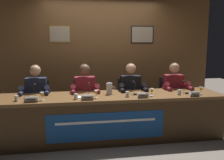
{
  "coord_description": "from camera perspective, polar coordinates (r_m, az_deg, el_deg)",
  "views": [
    {
      "loc": [
        -0.62,
        -3.82,
        1.6
      ],
      "look_at": [
        0.0,
        0.0,
        0.99
      ],
      "focal_mm": 38.01,
      "sensor_mm": 36.0,
      "label": 1
    }
  ],
  "objects": [
    {
      "name": "chair_far_left",
      "position": [
        4.61,
        -17.33,
        -6.11
      ],
      "size": [
        0.44,
        0.45,
        0.9
      ],
      "color": "black",
      "rests_on": "ground_plane"
    },
    {
      "name": "water_cup_center_right",
      "position": [
        3.82,
        3.73,
        -3.49
      ],
      "size": [
        0.06,
        0.06,
        0.08
      ],
      "color": "silver",
      "rests_on": "conference_table"
    },
    {
      "name": "microphone_center_right",
      "position": [
        4.0,
        5.47,
        -2.4
      ],
      "size": [
        0.06,
        0.17,
        0.22
      ],
      "color": "black",
      "rests_on": "conference_table"
    },
    {
      "name": "chair_far_right",
      "position": [
        4.94,
        13.81,
        -4.95
      ],
      "size": [
        0.44,
        0.45,
        0.9
      ],
      "color": "black",
      "rests_on": "ground_plane"
    },
    {
      "name": "nameplate_center_right",
      "position": [
        3.77,
        7.46,
        -3.67
      ],
      "size": [
        0.18,
        0.06,
        0.08
      ],
      "color": "white",
      "rests_on": "conference_table"
    },
    {
      "name": "water_cup_far_right",
      "position": [
        4.12,
        15.9,
        -2.89
      ],
      "size": [
        0.06,
        0.06,
        0.08
      ],
      "color": "silver",
      "rests_on": "conference_table"
    },
    {
      "name": "wall_back_panelled",
      "position": [
        5.26,
        -2.44,
        5.64
      ],
      "size": [
        4.93,
        0.14,
        2.6
      ],
      "color": "brown",
      "rests_on": "ground_plane"
    },
    {
      "name": "panelist_center_right",
      "position": [
        4.43,
        4.68,
        -2.65
      ],
      "size": [
        0.51,
        0.48,
        1.23
      ],
      "color": "black",
      "rests_on": "ground_plane"
    },
    {
      "name": "juice_glass_far_right",
      "position": [
        4.27,
        20.61,
        -2.06
      ],
      "size": [
        0.06,
        0.06,
        0.12
      ],
      "color": "white",
      "rests_on": "conference_table"
    },
    {
      "name": "juice_glass_center_left",
      "position": [
        3.73,
        -3.86,
        -3.02
      ],
      "size": [
        0.06,
        0.06,
        0.12
      ],
      "color": "white",
      "rests_on": "conference_table"
    },
    {
      "name": "microphone_center_left",
      "position": [
        3.85,
        -5.53,
        -2.84
      ],
      "size": [
        0.06,
        0.17,
        0.22
      ],
      "color": "black",
      "rests_on": "conference_table"
    },
    {
      "name": "microphone_far_right",
      "position": [
        4.27,
        17.36,
        -2.06
      ],
      "size": [
        0.06,
        0.17,
        0.22
      ],
      "color": "black",
      "rests_on": "conference_table"
    },
    {
      "name": "panelist_far_left",
      "position": [
        4.35,
        -17.86,
        -3.26
      ],
      "size": [
        0.51,
        0.48,
        1.23
      ],
      "color": "black",
      "rests_on": "ground_plane"
    },
    {
      "name": "microphone_far_left",
      "position": [
        3.92,
        -18.21,
        -3.07
      ],
      "size": [
        0.06,
        0.17,
        0.22
      ],
      "color": "black",
      "rests_on": "conference_table"
    },
    {
      "name": "nameplate_center_left",
      "position": [
        3.62,
        -5.94,
        -4.19
      ],
      "size": [
        0.19,
        0.06,
        0.08
      ],
      "color": "white",
      "rests_on": "conference_table"
    },
    {
      "name": "ground_plane",
      "position": [
        4.19,
        0.0,
        -13.58
      ],
      "size": [
        12.0,
        12.0,
        0.0
      ],
      "primitive_type": "plane",
      "color": "#70665B"
    },
    {
      "name": "chair_center_right",
      "position": [
        4.68,
        4.05,
        -5.49
      ],
      "size": [
        0.44,
        0.45,
        0.9
      ],
      "color": "black",
      "rests_on": "ground_plane"
    },
    {
      "name": "conference_table",
      "position": [
        3.91,
        0.23,
        -7.19
      ],
      "size": [
        3.73,
        0.82,
        0.74
      ],
      "color": "brown",
      "rests_on": "ground_plane"
    },
    {
      "name": "panelist_far_right",
      "position": [
        4.71,
        14.88,
        -2.23
      ],
      "size": [
        0.51,
        0.48,
        1.23
      ],
      "color": "black",
      "rests_on": "ground_plane"
    },
    {
      "name": "water_pitcher_central",
      "position": [
        4.0,
        -0.64,
        -2.07
      ],
      "size": [
        0.15,
        0.1,
        0.21
      ],
      "color": "silver",
      "rests_on": "conference_table"
    },
    {
      "name": "panelist_center_left",
      "position": [
        4.31,
        -6.49,
        -3.01
      ],
      "size": [
        0.51,
        0.48,
        1.23
      ],
      "color": "black",
      "rests_on": "ground_plane"
    },
    {
      "name": "water_cup_center_left",
      "position": [
        3.69,
        -8.69,
        -4.02
      ],
      "size": [
        0.06,
        0.06,
        0.08
      ],
      "color": "silver",
      "rests_on": "conference_table"
    },
    {
      "name": "document_stack_center_left",
      "position": [
        3.8,
        -6.82,
        -4.1
      ],
      "size": [
        0.22,
        0.17,
        0.01
      ],
      "color": "white",
      "rests_on": "conference_table"
    },
    {
      "name": "nameplate_far_left",
      "position": [
        3.67,
        -18.89,
        -4.43
      ],
      "size": [
        0.2,
        0.06,
        0.08
      ],
      "color": "white",
      "rests_on": "conference_table"
    },
    {
      "name": "water_cup_far_left",
      "position": [
        3.81,
        -21.97,
        -4.16
      ],
      "size": [
        0.06,
        0.06,
        0.08
      ],
      "color": "silver",
      "rests_on": "conference_table"
    },
    {
      "name": "juice_glass_center_right",
      "position": [
        3.92,
        9.54,
        -2.54
      ],
      "size": [
        0.06,
        0.06,
        0.12
      ],
      "color": "white",
      "rests_on": "conference_table"
    },
    {
      "name": "juice_glass_far_left",
      "position": [
        3.73,
        -16.44,
        -3.39
      ],
      "size": [
        0.06,
        0.06,
        0.12
      ],
      "color": "white",
      "rests_on": "conference_table"
    },
    {
      "name": "nameplate_far_right",
      "position": [
        4.08,
        19.28,
        -3.15
      ],
      "size": [
        0.17,
        0.06,
        0.08
      ],
      "color": "white",
      "rests_on": "conference_table"
    },
    {
      "name": "chair_center_left",
      "position": [
        4.57,
        -6.55,
        -5.9
      ],
      "size": [
        0.44,
        0.45,
        0.9
      ],
      "color": "black",
      "rests_on": "ground_plane"
    }
  ]
}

